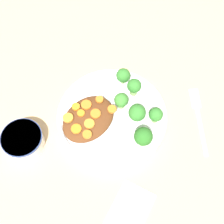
# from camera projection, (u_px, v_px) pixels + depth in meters

# --- Properties ---
(ground_plane) EXTENTS (4.00, 4.00, 0.00)m
(ground_plane) POSITION_uv_depth(u_px,v_px,m) (112.00, 119.00, 0.79)
(ground_plane) COLOR tan
(plate) EXTENTS (0.27, 0.27, 0.03)m
(plate) POSITION_uv_depth(u_px,v_px,m) (112.00, 116.00, 0.78)
(plate) COLOR white
(plate) RESTS_ON ground_plane
(dip_bowl) EXTENTS (0.10, 0.10, 0.05)m
(dip_bowl) POSITION_uv_depth(u_px,v_px,m) (23.00, 140.00, 0.74)
(dip_bowl) COLOR silver
(dip_bowl) RESTS_ON ground_plane
(stew_mound) EXTENTS (0.14, 0.11, 0.03)m
(stew_mound) POSITION_uv_depth(u_px,v_px,m) (88.00, 119.00, 0.75)
(stew_mound) COLOR #5B3319
(stew_mound) RESTS_ON plate
(broccoli_floret_0) EXTENTS (0.04, 0.04, 0.05)m
(broccoli_floret_0) POSITION_uv_depth(u_px,v_px,m) (134.00, 87.00, 0.78)
(broccoli_floret_0) COLOR #7FA85B
(broccoli_floret_0) RESTS_ON plate
(broccoli_floret_1) EXTENTS (0.03, 0.03, 0.05)m
(broccoli_floret_1) POSITION_uv_depth(u_px,v_px,m) (156.00, 115.00, 0.74)
(broccoli_floret_1) COLOR #7FA85B
(broccoli_floret_1) RESTS_ON plate
(broccoli_floret_2) EXTENTS (0.04, 0.04, 0.05)m
(broccoli_floret_2) POSITION_uv_depth(u_px,v_px,m) (122.00, 101.00, 0.76)
(broccoli_floret_2) COLOR #759E51
(broccoli_floret_2) RESTS_ON plate
(broccoli_floret_3) EXTENTS (0.04, 0.04, 0.06)m
(broccoli_floret_3) POSITION_uv_depth(u_px,v_px,m) (143.00, 137.00, 0.71)
(broccoli_floret_3) COLOR #759E51
(broccoli_floret_3) RESTS_ON plate
(broccoli_floret_4) EXTENTS (0.04, 0.04, 0.06)m
(broccoli_floret_4) POSITION_uv_depth(u_px,v_px,m) (137.00, 113.00, 0.74)
(broccoli_floret_4) COLOR #7FA85B
(broccoli_floret_4) RESTS_ON plate
(broccoli_floret_5) EXTENTS (0.04, 0.04, 0.05)m
(broccoli_floret_5) POSITION_uv_depth(u_px,v_px,m) (123.00, 76.00, 0.79)
(broccoli_floret_5) COLOR #759E51
(broccoli_floret_5) RESTS_ON plate
(carrot_slice_0) EXTENTS (0.02, 0.02, 0.01)m
(carrot_slice_0) POSITION_uv_depth(u_px,v_px,m) (96.00, 114.00, 0.74)
(carrot_slice_0) COLOR orange
(carrot_slice_0) RESTS_ON stew_mound
(carrot_slice_1) EXTENTS (0.02, 0.02, 0.00)m
(carrot_slice_1) POSITION_uv_depth(u_px,v_px,m) (89.00, 124.00, 0.73)
(carrot_slice_1) COLOR orange
(carrot_slice_1) RESTS_ON stew_mound
(carrot_slice_2) EXTENTS (0.03, 0.03, 0.01)m
(carrot_slice_2) POSITION_uv_depth(u_px,v_px,m) (86.00, 105.00, 0.75)
(carrot_slice_2) COLOR orange
(carrot_slice_2) RESTS_ON stew_mound
(carrot_slice_3) EXTENTS (0.02, 0.02, 0.00)m
(carrot_slice_3) POSITION_uv_depth(u_px,v_px,m) (81.00, 113.00, 0.74)
(carrot_slice_3) COLOR orange
(carrot_slice_3) RESTS_ON stew_mound
(carrot_slice_4) EXTENTS (0.02, 0.02, 0.01)m
(carrot_slice_4) POSITION_uv_depth(u_px,v_px,m) (100.00, 99.00, 0.76)
(carrot_slice_4) COLOR orange
(carrot_slice_4) RESTS_ON stew_mound
(carrot_slice_5) EXTENTS (0.03, 0.03, 0.01)m
(carrot_slice_5) POSITION_uv_depth(u_px,v_px,m) (68.00, 118.00, 0.74)
(carrot_slice_5) COLOR orange
(carrot_slice_5) RESTS_ON stew_mound
(carrot_slice_6) EXTENTS (0.02, 0.02, 0.01)m
(carrot_slice_6) POSITION_uv_depth(u_px,v_px,m) (86.00, 134.00, 0.72)
(carrot_slice_6) COLOR orange
(carrot_slice_6) RESTS_ON stew_mound
(carrot_slice_7) EXTENTS (0.02, 0.02, 0.00)m
(carrot_slice_7) POSITION_uv_depth(u_px,v_px,m) (76.00, 129.00, 0.72)
(carrot_slice_7) COLOR orange
(carrot_slice_7) RESTS_ON stew_mound
(carrot_slice_8) EXTENTS (0.02, 0.02, 0.01)m
(carrot_slice_8) POSITION_uv_depth(u_px,v_px,m) (111.00, 111.00, 0.75)
(carrot_slice_8) COLOR orange
(carrot_slice_8) RESTS_ON stew_mound
(carrot_slice_9) EXTENTS (0.02, 0.02, 0.01)m
(carrot_slice_9) POSITION_uv_depth(u_px,v_px,m) (76.00, 107.00, 0.75)
(carrot_slice_9) COLOR orange
(carrot_slice_9) RESTS_ON stew_mound
(fork) EXTENTS (0.15, 0.14, 0.01)m
(fork) POSITION_uv_depth(u_px,v_px,m) (198.00, 114.00, 0.80)
(fork) COLOR silver
(fork) RESTS_ON ground_plane
(napkin) EXTENTS (0.14, 0.11, 0.01)m
(napkin) POSITION_uv_depth(u_px,v_px,m) (129.00, 212.00, 0.68)
(napkin) COLOR white
(napkin) RESTS_ON ground_plane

